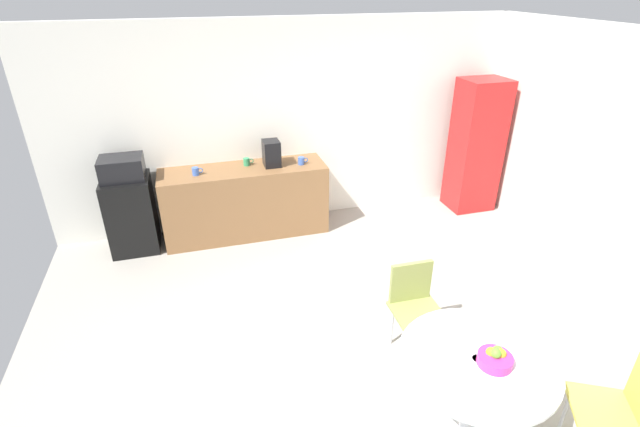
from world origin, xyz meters
name	(u,v)px	position (x,y,z in m)	size (l,w,h in m)	color
ground_plane	(368,366)	(0.00, 0.00, 0.00)	(6.00, 6.00, 0.00)	#9E998E
wall_back	(288,125)	(0.00, 3.00, 1.30)	(6.00, 0.10, 2.60)	white
counter_block	(246,201)	(-0.66, 2.65, 0.45)	(2.04, 0.60, 0.90)	brown
mini_fridge	(131,214)	(-2.03, 2.65, 0.46)	(0.54, 0.54, 0.92)	black
microwave	(122,168)	(-2.03, 2.65, 1.05)	(0.48, 0.38, 0.26)	black
locker_cabinet	(476,146)	(2.55, 2.55, 0.91)	(0.60, 0.50, 1.83)	#B21E1E
round_table	(475,374)	(0.44, -0.80, 0.59)	(1.06, 1.06, 0.73)	silver
chair_yellow	(625,404)	(1.28, -1.25, 0.52)	(0.57, 0.57, 0.83)	silver
chair_olive	(414,299)	(0.46, 0.15, 0.52)	(0.43, 0.43, 0.83)	silver
fruit_bowl	(495,358)	(0.52, -0.87, 0.78)	(0.23, 0.23, 0.13)	#D8338C
mug_white	(196,171)	(-1.22, 2.59, 0.95)	(0.13, 0.08, 0.09)	#3F66BF
mug_green	(301,161)	(0.07, 2.58, 0.95)	(0.13, 0.08, 0.09)	#3F66BF
mug_red	(247,162)	(-0.59, 2.74, 0.95)	(0.13, 0.08, 0.09)	#338C59
coffee_maker	(271,153)	(-0.29, 2.65, 1.06)	(0.20, 0.24, 0.32)	black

